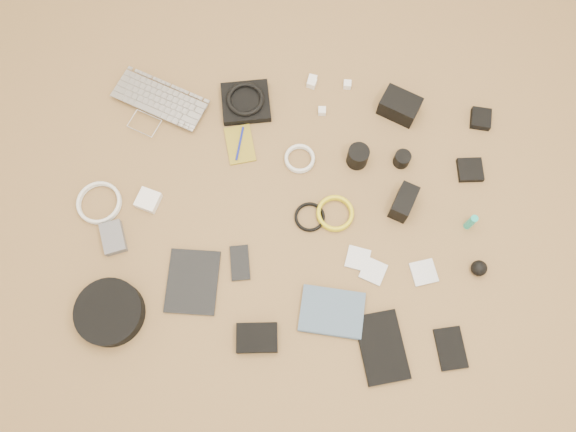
# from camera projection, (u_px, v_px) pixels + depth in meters

# --- Properties ---
(laptop) EXTENTS (0.42, 0.36, 0.03)m
(laptop) POSITION_uv_depth(u_px,v_px,m) (154.00, 111.00, 2.09)
(laptop) COLOR #B6B7BB
(laptop) RESTS_ON ground
(headphone_pouch) EXTENTS (0.20, 0.19, 0.03)m
(headphone_pouch) POSITION_uv_depth(u_px,v_px,m) (246.00, 102.00, 2.10)
(headphone_pouch) COLOR black
(headphone_pouch) RESTS_ON ground
(headphones) EXTENTS (0.16, 0.16, 0.02)m
(headphones) POSITION_uv_depth(u_px,v_px,m) (245.00, 99.00, 2.08)
(headphones) COLOR black
(headphones) RESTS_ON headphone_pouch
(charger_a) EXTENTS (0.04, 0.04, 0.03)m
(charger_a) POSITION_uv_depth(u_px,v_px,m) (312.00, 80.00, 2.13)
(charger_a) COLOR white
(charger_a) RESTS_ON ground
(charger_b) EXTENTS (0.04, 0.04, 0.03)m
(charger_b) POSITION_uv_depth(u_px,v_px,m) (312.00, 83.00, 2.13)
(charger_b) COLOR white
(charger_b) RESTS_ON ground
(charger_c) EXTENTS (0.03, 0.03, 0.03)m
(charger_c) POSITION_uv_depth(u_px,v_px,m) (347.00, 85.00, 2.13)
(charger_c) COLOR white
(charger_c) RESTS_ON ground
(charger_d) EXTENTS (0.03, 0.03, 0.03)m
(charger_d) POSITION_uv_depth(u_px,v_px,m) (322.00, 111.00, 2.09)
(charger_d) COLOR white
(charger_d) RESTS_ON ground
(dslr_camera) EXTENTS (0.17, 0.14, 0.08)m
(dslr_camera) POSITION_uv_depth(u_px,v_px,m) (400.00, 106.00, 2.07)
(dslr_camera) COLOR black
(dslr_camera) RESTS_ON ground
(lens_pouch) EXTENTS (0.08, 0.09, 0.03)m
(lens_pouch) POSITION_uv_depth(u_px,v_px,m) (481.00, 119.00, 2.08)
(lens_pouch) COLOR black
(lens_pouch) RESTS_ON ground
(notebook_olive) EXTENTS (0.13, 0.17, 0.01)m
(notebook_olive) POSITION_uv_depth(u_px,v_px,m) (240.00, 144.00, 2.06)
(notebook_olive) COLOR olive
(notebook_olive) RESTS_ON ground
(pen_blue) EXTENTS (0.02, 0.13, 0.01)m
(pen_blue) POSITION_uv_depth(u_px,v_px,m) (240.00, 143.00, 2.05)
(pen_blue) COLOR #121D99
(pen_blue) RESTS_ON notebook_olive
(cable_white_a) EXTENTS (0.12, 0.12, 0.01)m
(cable_white_a) POSITION_uv_depth(u_px,v_px,m) (300.00, 159.00, 2.04)
(cable_white_a) COLOR white
(cable_white_a) RESTS_ON ground
(lens_a) EXTENTS (0.10, 0.10, 0.08)m
(lens_a) POSITION_uv_depth(u_px,v_px,m) (358.00, 156.00, 2.01)
(lens_a) COLOR black
(lens_a) RESTS_ON ground
(lens_b) EXTENTS (0.07, 0.07, 0.05)m
(lens_b) POSITION_uv_depth(u_px,v_px,m) (402.00, 159.00, 2.02)
(lens_b) COLOR black
(lens_b) RESTS_ON ground
(card_reader) EXTENTS (0.10, 0.10, 0.02)m
(card_reader) POSITION_uv_depth(u_px,v_px,m) (470.00, 170.00, 2.02)
(card_reader) COLOR black
(card_reader) RESTS_ON ground
(power_brick) EXTENTS (0.09, 0.09, 0.03)m
(power_brick) POSITION_uv_depth(u_px,v_px,m) (148.00, 200.00, 1.98)
(power_brick) COLOR white
(power_brick) RESTS_ON ground
(cable_white_b) EXTENTS (0.21, 0.21, 0.01)m
(cable_white_b) POSITION_uv_depth(u_px,v_px,m) (100.00, 203.00, 1.99)
(cable_white_b) COLOR white
(cable_white_b) RESTS_ON ground
(cable_black) EXTENTS (0.14, 0.14, 0.01)m
(cable_black) POSITION_uv_depth(u_px,v_px,m) (310.00, 217.00, 1.97)
(cable_black) COLOR black
(cable_black) RESTS_ON ground
(cable_yellow) EXTENTS (0.16, 0.16, 0.01)m
(cable_yellow) POSITION_uv_depth(u_px,v_px,m) (335.00, 214.00, 1.97)
(cable_yellow) COLOR yellow
(cable_yellow) RESTS_ON ground
(flash) EXTENTS (0.10, 0.13, 0.09)m
(flash) POSITION_uv_depth(u_px,v_px,m) (404.00, 202.00, 1.95)
(flash) COLOR black
(flash) RESTS_ON ground
(lens_cleaner) EXTENTS (0.03, 0.03, 0.09)m
(lens_cleaner) POSITION_uv_depth(u_px,v_px,m) (471.00, 222.00, 1.93)
(lens_cleaner) COLOR #1AAC9A
(lens_cleaner) RESTS_ON ground
(battery_charger) EXTENTS (0.11, 0.13, 0.03)m
(battery_charger) POSITION_uv_depth(u_px,v_px,m) (113.00, 238.00, 1.94)
(battery_charger) COLOR slate
(battery_charger) RESTS_ON ground
(tablet) EXTENTS (0.17, 0.22, 0.01)m
(tablet) POSITION_uv_depth(u_px,v_px,m) (193.00, 282.00, 1.90)
(tablet) COLOR black
(tablet) RESTS_ON ground
(phone) EXTENTS (0.08, 0.13, 0.01)m
(phone) POSITION_uv_depth(u_px,v_px,m) (240.00, 263.00, 1.92)
(phone) COLOR black
(phone) RESTS_ON ground
(filter_case_left) EXTENTS (0.09, 0.09, 0.01)m
(filter_case_left) POSITION_uv_depth(u_px,v_px,m) (358.00, 258.00, 1.93)
(filter_case_left) COLOR silver
(filter_case_left) RESTS_ON ground
(filter_case_mid) EXTENTS (0.10, 0.10, 0.01)m
(filter_case_mid) POSITION_uv_depth(u_px,v_px,m) (373.00, 271.00, 1.91)
(filter_case_mid) COLOR silver
(filter_case_mid) RESTS_ON ground
(filter_case_right) EXTENTS (0.10, 0.10, 0.01)m
(filter_case_right) POSITION_uv_depth(u_px,v_px,m) (424.00, 272.00, 1.91)
(filter_case_right) COLOR silver
(filter_case_right) RESTS_ON ground
(air_blower) EXTENTS (0.06, 0.06, 0.05)m
(air_blower) POSITION_uv_depth(u_px,v_px,m) (479.00, 268.00, 1.89)
(air_blower) COLOR black
(air_blower) RESTS_ON ground
(headphone_case) EXTENTS (0.27, 0.27, 0.06)m
(headphone_case) POSITION_uv_depth(u_px,v_px,m) (110.00, 312.00, 1.85)
(headphone_case) COLOR black
(headphone_case) RESTS_ON ground
(drive_case) EXTENTS (0.14, 0.11, 0.03)m
(drive_case) POSITION_uv_depth(u_px,v_px,m) (257.00, 338.00, 1.83)
(drive_case) COLOR black
(drive_case) RESTS_ON ground
(paperback) EXTENTS (0.22, 0.17, 0.02)m
(paperback) POSITION_uv_depth(u_px,v_px,m) (329.00, 336.00, 1.84)
(paperback) COLOR #455C75
(paperback) RESTS_ON ground
(notebook_black_a) EXTENTS (0.19, 0.26, 0.02)m
(notebook_black_a) POSITION_uv_depth(u_px,v_px,m) (382.00, 347.00, 1.83)
(notebook_black_a) COLOR black
(notebook_black_a) RESTS_ON ground
(notebook_black_b) EXTENTS (0.11, 0.15, 0.01)m
(notebook_black_b) POSITION_uv_depth(u_px,v_px,m) (451.00, 348.00, 1.83)
(notebook_black_b) COLOR black
(notebook_black_b) RESTS_ON ground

